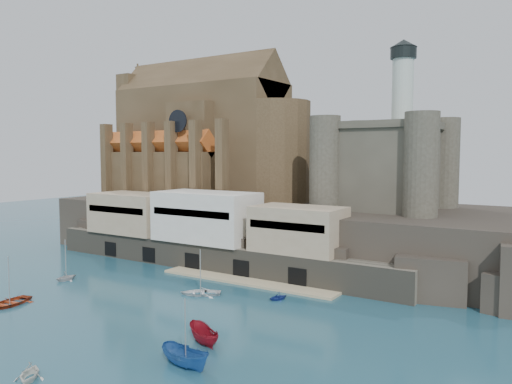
{
  "coord_description": "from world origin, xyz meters",
  "views": [
    {
      "loc": [
        43.58,
        -44.52,
        19.7
      ],
      "look_at": [
        -5.18,
        32.0,
        12.66
      ],
      "focal_mm": 35.0,
      "sensor_mm": 36.0,
      "label": 1
    }
  ],
  "objects_px": {
    "church": "(207,142)",
    "castle_keep": "(387,161)",
    "boat_2": "(186,366)",
    "boat_0": "(10,305)",
    "boat_1": "(30,379)"
  },
  "relations": [
    {
      "from": "church",
      "to": "boat_2",
      "type": "height_order",
      "value": "church"
    },
    {
      "from": "boat_0",
      "to": "boat_2",
      "type": "xyz_separation_m",
      "value": [
        31.69,
        -2.12,
        0.0
      ]
    },
    {
      "from": "boat_0",
      "to": "boat_2",
      "type": "bearing_deg",
      "value": -16.67
    },
    {
      "from": "church",
      "to": "castle_keep",
      "type": "bearing_deg",
      "value": -1.11
    },
    {
      "from": "church",
      "to": "boat_0",
      "type": "xyz_separation_m",
      "value": [
        6.44,
        -49.97,
        -22.13
      ]
    },
    {
      "from": "boat_2",
      "to": "boat_0",
      "type": "bearing_deg",
      "value": 94.24
    },
    {
      "from": "boat_0",
      "to": "boat_1",
      "type": "relative_size",
      "value": 1.75
    },
    {
      "from": "church",
      "to": "castle_keep",
      "type": "xyz_separation_m",
      "value": [
        40.21,
        -0.78,
        -3.81
      ]
    },
    {
      "from": "church",
      "to": "boat_2",
      "type": "relative_size",
      "value": 7.95
    },
    {
      "from": "boat_0",
      "to": "boat_1",
      "type": "xyz_separation_m",
      "value": [
        21.94,
        -11.51,
        0.0
      ]
    },
    {
      "from": "castle_keep",
      "to": "boat_2",
      "type": "xyz_separation_m",
      "value": [
        -2.07,
        -51.32,
        -18.31
      ]
    },
    {
      "from": "castle_keep",
      "to": "boat_1",
      "type": "relative_size",
      "value": 8.51
    },
    {
      "from": "church",
      "to": "castle_keep",
      "type": "distance_m",
      "value": 40.39
    },
    {
      "from": "castle_keep",
      "to": "boat_1",
      "type": "distance_m",
      "value": 64.5
    },
    {
      "from": "church",
      "to": "boat_2",
      "type": "bearing_deg",
      "value": -53.8
    }
  ]
}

